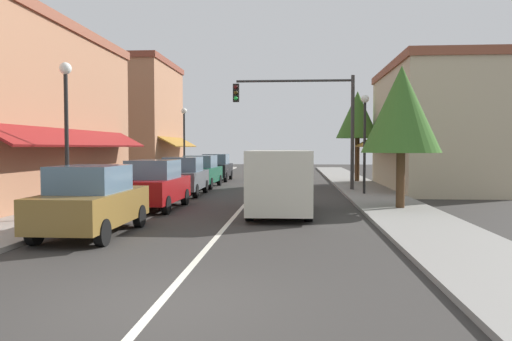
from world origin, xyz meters
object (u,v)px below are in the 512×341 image
(parked_car_far_left, at_px, (201,172))
(parked_car_distant_left, at_px, (216,167))
(parked_car_nearest_left, at_px, (92,201))
(street_lamp_left_far, at_px, (184,132))
(van_in_lane, at_px, (280,180))
(street_lamp_left_near, at_px, (66,115))
(tree_right_near, at_px, (401,110))
(tree_right_far, at_px, (358,115))
(street_lamp_right_mid, at_px, (365,128))
(traffic_signal_mast_arm, at_px, (310,111))
(parked_car_third_left, at_px, (184,176))
(parked_car_second_left, at_px, (154,185))

(parked_car_far_left, relative_size, parked_car_distant_left, 1.01)
(parked_car_nearest_left, bearing_deg, street_lamp_left_far, 95.52)
(parked_car_distant_left, xyz_separation_m, van_in_lane, (4.67, -16.22, 0.27))
(street_lamp_left_near, bearing_deg, parked_car_far_left, 82.85)
(tree_right_near, bearing_deg, parked_car_distant_left, 120.40)
(tree_right_far, bearing_deg, street_lamp_right_mid, -94.84)
(tree_right_near, bearing_deg, traffic_signal_mast_arm, 111.25)
(street_lamp_left_far, bearing_deg, parked_car_nearest_left, -84.50)
(van_in_lane, xyz_separation_m, tree_right_near, (4.17, 1.16, 2.37))
(street_lamp_left_far, bearing_deg, van_in_lane, -66.09)
(traffic_signal_mast_arm, bearing_deg, tree_right_near, -68.75)
(van_in_lane, height_order, street_lamp_right_mid, street_lamp_right_mid)
(street_lamp_left_far, bearing_deg, parked_car_far_left, -64.83)
(parked_car_third_left, relative_size, street_lamp_left_near, 0.87)
(traffic_signal_mast_arm, distance_m, tree_right_far, 6.97)
(traffic_signal_mast_arm, height_order, street_lamp_right_mid, traffic_signal_mast_arm)
(street_lamp_left_near, bearing_deg, parked_car_distant_left, 84.94)
(parked_car_nearest_left, height_order, street_lamp_right_mid, street_lamp_right_mid)
(van_in_lane, distance_m, tree_right_near, 4.94)
(parked_car_distant_left, distance_m, street_lamp_left_near, 18.55)
(van_in_lane, bearing_deg, parked_car_third_left, 125.54)
(parked_car_nearest_left, xyz_separation_m, parked_car_third_left, (-0.03, 10.65, 0.00))
(street_lamp_left_near, height_order, street_lamp_right_mid, street_lamp_left_near)
(street_lamp_right_mid, relative_size, street_lamp_left_far, 0.98)
(street_lamp_right_mid, bearing_deg, parked_car_nearest_left, -127.41)
(street_lamp_right_mid, height_order, tree_right_near, tree_right_near)
(parked_car_distant_left, distance_m, street_lamp_right_mid, 13.04)
(tree_right_far, bearing_deg, parked_car_nearest_left, -115.00)
(parked_car_far_left, bearing_deg, traffic_signal_mast_arm, -18.19)
(parked_car_far_left, bearing_deg, street_lamp_left_far, 116.57)
(parked_car_distant_left, distance_m, street_lamp_left_far, 3.36)
(street_lamp_right_mid, bearing_deg, tree_right_far, 85.16)
(van_in_lane, height_order, tree_right_far, tree_right_far)
(street_lamp_right_mid, distance_m, tree_right_far, 8.55)
(traffic_signal_mast_arm, relative_size, tree_right_far, 1.07)
(van_in_lane, relative_size, tree_right_near, 1.03)
(parked_car_distant_left, bearing_deg, street_lamp_right_mid, -50.01)
(parked_car_far_left, height_order, street_lamp_left_near, street_lamp_left_near)
(parked_car_third_left, bearing_deg, tree_right_far, 42.67)
(tree_right_far, bearing_deg, van_in_lane, -106.36)
(traffic_signal_mast_arm, bearing_deg, street_lamp_left_near, -125.05)
(parked_car_far_left, height_order, parked_car_distant_left, same)
(parked_car_far_left, height_order, van_in_lane, van_in_lane)
(tree_right_far, bearing_deg, parked_car_second_left, -122.69)
(parked_car_distant_left, bearing_deg, tree_right_near, -59.96)
(parked_car_third_left, relative_size, van_in_lane, 0.79)
(van_in_lane, bearing_deg, street_lamp_left_far, 113.01)
(parked_car_second_left, bearing_deg, parked_car_distant_left, 91.28)
(parked_car_nearest_left, xyz_separation_m, tree_right_near, (8.78, 5.53, 2.64))
(street_lamp_right_mid, height_order, tree_right_far, tree_right_far)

